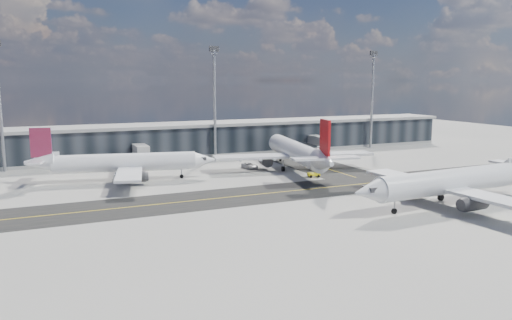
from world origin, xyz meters
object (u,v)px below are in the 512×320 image
at_px(airliner_af, 123,163).
at_px(baggage_tug, 315,173).
at_px(airliner_redtail, 297,152).
at_px(service_van, 250,165).
at_px(airliner_near, 455,181).

bearing_deg(airliner_af, baggage_tug, 83.19).
distance_m(airliner_redtail, service_van, 11.57).
xyz_separation_m(baggage_tug, service_van, (-8.40, 15.34, -0.10)).
xyz_separation_m(airliner_near, baggage_tug, (-8.71, 29.76, -3.16)).
bearing_deg(airliner_redtail, baggage_tug, -79.87).
bearing_deg(airliner_af, airliner_near, 59.27).
xyz_separation_m(airliner_af, airliner_redtail, (37.77, -4.21, 0.60)).
xyz_separation_m(airliner_af, baggage_tug, (37.61, -12.62, -2.87)).
distance_m(airliner_redtail, baggage_tug, 9.10).
relative_size(baggage_tug, service_van, 0.54).
bearing_deg(airliner_near, baggage_tug, 13.13).
bearing_deg(airliner_redtail, airliner_near, -66.18).
bearing_deg(service_van, airliner_redtail, -45.22).
bearing_deg(service_van, airliner_af, 179.11).
relative_size(airliner_af, baggage_tug, 13.80).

